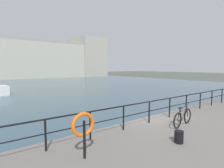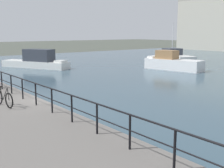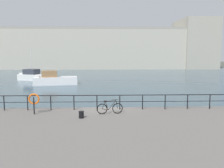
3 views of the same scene
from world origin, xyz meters
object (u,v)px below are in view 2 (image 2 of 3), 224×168
object	(u,v)px
moored_small_launch	(172,63)
moored_blue_motorboat	(175,57)
moored_harbor_tender	(37,61)
parked_bicycle	(4,98)

from	to	relation	value
moored_small_launch	moored_blue_motorboat	distance (m)	7.77
moored_harbor_tender	moored_blue_motorboat	distance (m)	18.91
moored_harbor_tender	parked_bicycle	bearing A→B (deg)	-54.67
moored_blue_motorboat	moored_harbor_tender	bearing A→B (deg)	88.64
moored_small_launch	moored_harbor_tender	xyz separation A→B (m)	(-11.32, -11.52, 0.05)
moored_harbor_tender	parked_bicycle	distance (m)	22.05
moored_small_launch	moored_harbor_tender	size ratio (longest dim) A/B	0.79
moored_small_launch	moored_blue_motorboat	size ratio (longest dim) A/B	1.01
moored_harbor_tender	moored_blue_motorboat	size ratio (longest dim) A/B	1.29
moored_blue_motorboat	parked_bicycle	xyz separation A→B (m)	(12.89, -27.97, 0.50)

